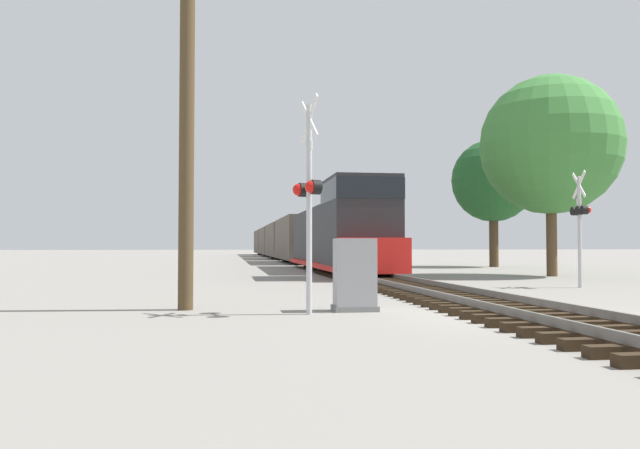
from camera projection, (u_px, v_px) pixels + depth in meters
ground_plane at (518, 317)px, 12.43m from camera, size 400.00×400.00×0.00m
rail_track_bed at (517, 310)px, 12.44m from camera, size 2.60×160.00×0.31m
freight_train at (285, 240)px, 61.86m from camera, size 2.88×77.93×4.36m
crossing_signal_near at (308, 193)px, 12.92m from camera, size 0.53×1.01×4.51m
crossing_signal_far at (580, 216)px, 21.04m from camera, size 0.39×1.01×3.93m
relay_cabinet at (355, 275)px, 13.52m from camera, size 0.95×0.67×1.57m
utility_pole at (187, 107)px, 13.87m from camera, size 1.80×0.33×8.81m
tree_far_right at (550, 145)px, 28.96m from camera, size 6.47×6.47×9.34m
tree_mid_background at (493, 181)px, 41.47m from camera, size 5.50×5.50×8.50m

